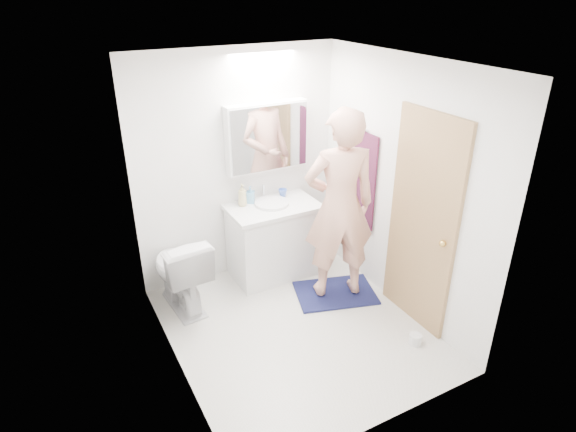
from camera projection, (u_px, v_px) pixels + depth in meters
floor at (296, 328)px, 4.56m from camera, size 2.50×2.50×0.00m
ceiling at (298, 63)px, 3.52m from camera, size 2.50×2.50×0.00m
wall_back at (238, 167)px, 5.03m from camera, size 2.50×0.00×2.50m
wall_front at (394, 288)px, 3.05m from camera, size 2.50×0.00×2.50m
wall_left at (166, 243)px, 3.57m from camera, size 0.00×2.50×2.50m
wall_right at (400, 188)px, 4.51m from camera, size 0.00×2.50×2.50m
vanity_cabinet at (274, 242)px, 5.27m from camera, size 0.90×0.55×0.78m
countertop at (273, 207)px, 5.09m from camera, size 0.95×0.58×0.04m
sink_basin at (272, 203)px, 5.10m from camera, size 0.36×0.36×0.03m
faucet at (264, 191)px, 5.22m from camera, size 0.02×0.02×0.16m
medicine_cabinet at (267, 137)px, 4.97m from camera, size 0.88×0.14×0.70m
mirror_panel at (270, 139)px, 4.91m from camera, size 0.84×0.01×0.66m
toilet at (180, 271)px, 4.71m from camera, size 0.50×0.82×0.80m
bath_rug at (335, 293)px, 5.06m from camera, size 0.93×0.76×0.02m
person at (340, 206)px, 4.63m from camera, size 0.80×0.64×1.91m
door at (422, 223)px, 4.31m from camera, size 0.04×0.80×2.00m
door_knob at (443, 244)px, 4.08m from camera, size 0.06×0.06×0.06m
towel at (362, 180)px, 4.98m from camera, size 0.02×0.42×1.00m
towel_hook at (365, 130)px, 4.75m from camera, size 0.07×0.02×0.02m
soap_bottle_a at (242, 195)px, 5.03m from camera, size 0.10×0.10×0.24m
soap_bottle_b at (250, 195)px, 5.11m from camera, size 0.11×0.12×0.18m
toothbrush_cup at (283, 193)px, 5.27m from camera, size 0.10×0.10×0.09m
toilet_paper_roll at (415, 339)px, 4.34m from camera, size 0.11×0.11×0.10m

